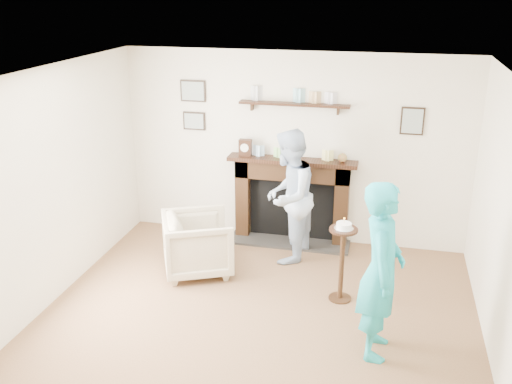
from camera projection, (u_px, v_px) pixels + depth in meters
ground at (247, 341)px, 5.55m from camera, size 5.00×5.00×0.00m
room_shell at (263, 161)px, 5.62m from camera, size 4.54×5.02×2.52m
armchair at (199, 271)px, 6.90m from camera, size 1.04×1.03×0.72m
man at (287, 258)px, 7.23m from camera, size 0.73×0.89×1.66m
woman at (374, 350)px, 5.42m from camera, size 0.41×0.62×1.69m
pedestal_table at (342, 250)px, 6.09m from camera, size 0.30×0.30×0.97m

